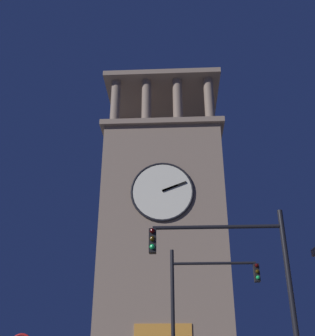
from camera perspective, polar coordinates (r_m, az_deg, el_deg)
clocktower at (r=28.79m, az=0.93°, el=-10.84°), size 8.65×7.19×23.73m
traffic_signal_mid at (r=12.93m, az=11.84°, el=-14.66°), size 4.22×0.41×6.28m
traffic_signal_far at (r=18.06m, az=5.86°, el=-18.01°), size 3.76×0.41×6.43m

